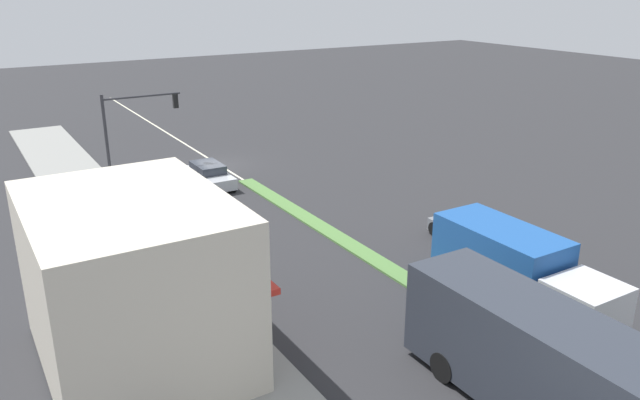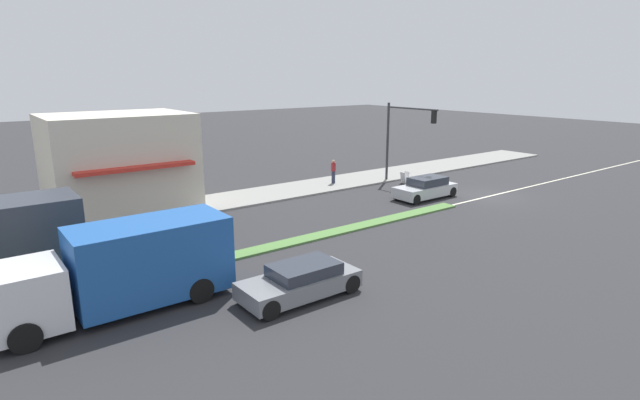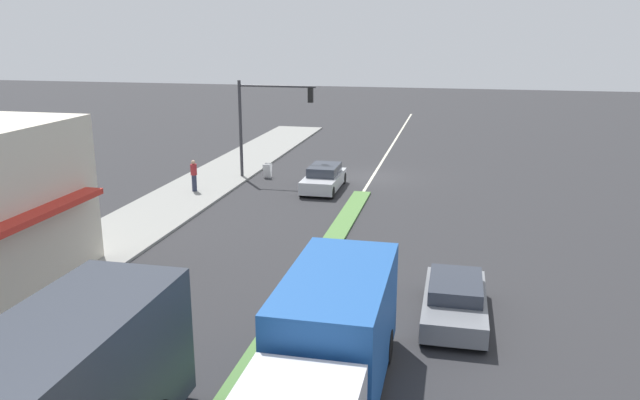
% 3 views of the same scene
% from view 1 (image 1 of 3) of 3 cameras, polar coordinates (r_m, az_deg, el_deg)
% --- Properties ---
extents(ground_plane, '(160.00, 160.00, 0.00)m').
position_cam_1_polar(ground_plane, '(27.49, 5.50, -5.85)').
color(ground_plane, '#2B2B2D').
extents(sidewalk_right, '(4.00, 73.00, 0.12)m').
position_cam_1_polar(sidewalk_right, '(23.34, -12.14, -10.95)').
color(sidewalk_right, gray).
rests_on(sidewalk_right, ground).
extents(median_strip, '(0.90, 46.00, 0.10)m').
position_cam_1_polar(median_strip, '(21.88, 20.06, -14.04)').
color(median_strip, '#568442').
rests_on(median_strip, ground).
extents(lane_marking_center, '(0.16, 60.00, 0.01)m').
position_cam_1_polar(lane_marking_center, '(42.34, -9.12, 3.13)').
color(lane_marking_center, beige).
rests_on(lane_marking_center, ground).
extents(building_corner_store, '(6.42, 7.68, 5.43)m').
position_cam_1_polar(building_corner_store, '(20.39, -16.65, -7.19)').
color(building_corner_store, beige).
rests_on(building_corner_store, sidewalk_right).
extents(traffic_signal_main, '(4.59, 0.34, 5.60)m').
position_cam_1_polar(traffic_signal_main, '(37.82, -16.96, 6.68)').
color(traffic_signal_main, '#333338').
rests_on(traffic_signal_main, sidewalk_right).
extents(pedestrian, '(0.34, 0.34, 1.69)m').
position_cam_1_polar(pedestrian, '(34.19, -19.08, 0.10)').
color(pedestrian, '#282D42').
rests_on(pedestrian, sidewalk_right).
extents(warning_aframe_sign, '(0.45, 0.53, 0.84)m').
position_cam_1_polar(warning_aframe_sign, '(39.04, -16.56, 1.81)').
color(warning_aframe_sign, silver).
rests_on(warning_aframe_sign, ground).
extents(delivery_truck, '(2.44, 7.50, 2.87)m').
position_cam_1_polar(delivery_truck, '(24.60, 17.58, -6.11)').
color(delivery_truck, silver).
rests_on(delivery_truck, ground).
extents(city_bus, '(2.56, 11.00, 3.26)m').
position_cam_1_polar(city_bus, '(18.25, 22.34, -15.22)').
color(city_bus, '#2D333D').
rests_on(city_bus, ground).
extents(sedan_silver, '(1.81, 4.25, 1.34)m').
position_cam_1_polar(sedan_silver, '(38.10, -10.09, 2.24)').
color(sedan_silver, '#B7BABF').
rests_on(sedan_silver, ground).
extents(suv_grey, '(1.86, 4.32, 1.22)m').
position_cam_1_polar(suv_grey, '(30.02, 13.73, -2.85)').
color(suv_grey, slate).
rests_on(suv_grey, ground).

